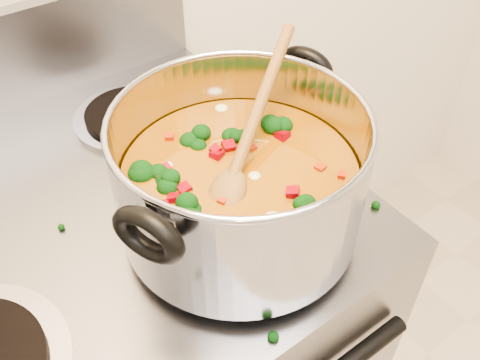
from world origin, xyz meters
name	(u,v)px	position (x,y,z in m)	size (l,w,h in m)	color
stockpot	(240,180)	(0.11, 1.01, 1.01)	(0.36, 0.30, 0.18)	#ABABB3
wooden_spoon	(244,147)	(0.12, 1.02, 1.05)	(0.24, 0.17, 0.12)	brown
cooktop_crumbs	(224,187)	(0.14, 1.08, 0.92)	(0.39, 0.07, 0.01)	black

